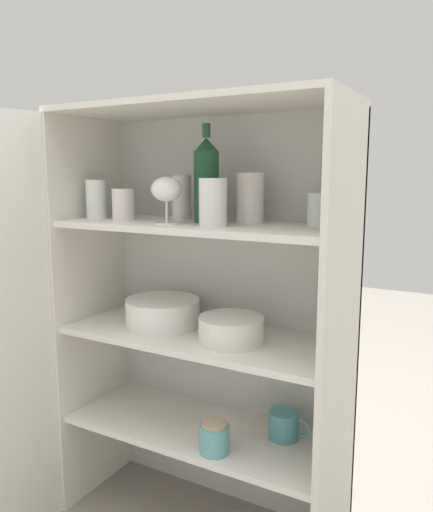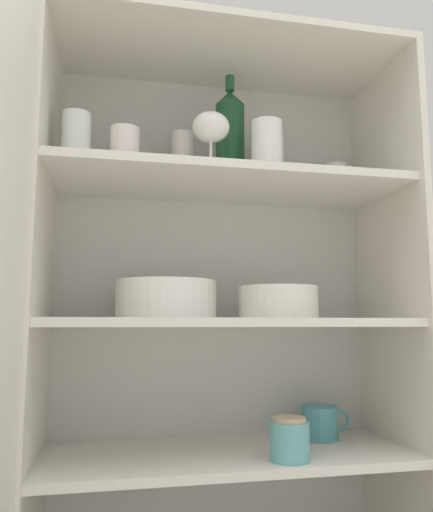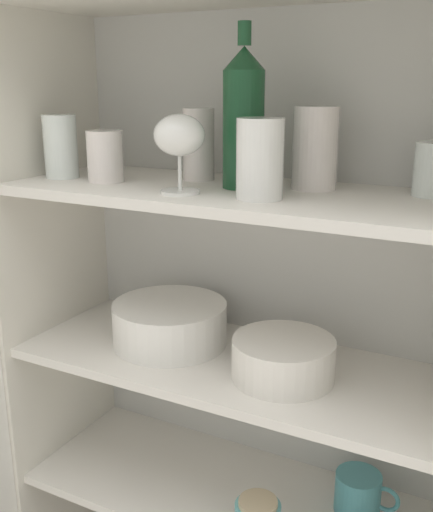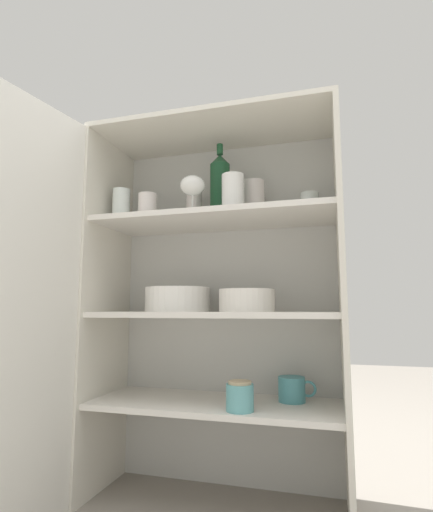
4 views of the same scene
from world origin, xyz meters
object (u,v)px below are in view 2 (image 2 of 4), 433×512
at_px(storage_jar, 290,439).
at_px(mixing_bowl_large, 278,301).
at_px(plate_stack_white, 166,300).
at_px(coffee_mug_primary, 321,423).
at_px(wine_bottle, 230,136).

bearing_deg(storage_jar, mixing_bowl_large, 84.79).
height_order(plate_stack_white, coffee_mug_primary, plate_stack_white).
bearing_deg(wine_bottle, plate_stack_white, -176.74).
xyz_separation_m(wine_bottle, coffee_mug_primary, (0.25, 0.04, -0.75)).
relative_size(plate_stack_white, storage_jar, 2.62).
bearing_deg(mixing_bowl_large, plate_stack_white, 172.70).
height_order(mixing_bowl_large, storage_jar, mixing_bowl_large).
bearing_deg(plate_stack_white, storage_jar, -24.74).
bearing_deg(storage_jar, coffee_mug_primary, 49.75).
distance_m(plate_stack_white, coffee_mug_primary, 0.52).
relative_size(plate_stack_white, mixing_bowl_large, 1.25).
bearing_deg(wine_bottle, storage_jar, -52.28).
bearing_deg(mixing_bowl_large, wine_bottle, 158.01).
distance_m(mixing_bowl_large, coffee_mug_primary, 0.35).
height_order(plate_stack_white, storage_jar, plate_stack_white).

